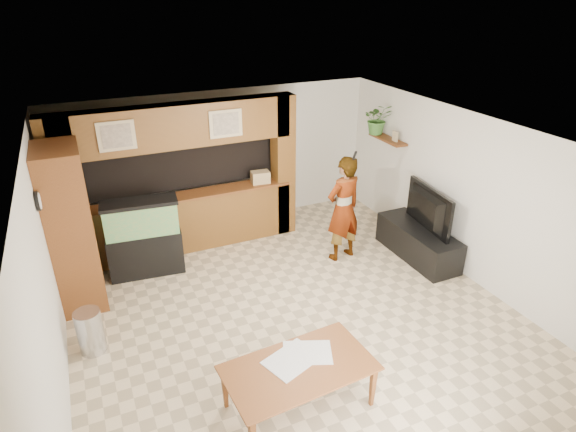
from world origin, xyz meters
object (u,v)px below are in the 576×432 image
television (422,209)px  dining_table (300,389)px  person (343,209)px  pantry_cabinet (71,228)px  aquarium (144,238)px

television → dining_table: bearing=130.7°
television → person: 1.32m
pantry_cabinet → aquarium: bearing=19.8°
pantry_cabinet → person: 4.18m
aquarium → person: 3.28m
pantry_cabinet → aquarium: size_ratio=1.85×
pantry_cabinet → dining_table: 3.93m
pantry_cabinet → aquarium: (0.99, 0.36, -0.56)m
aquarium → television: 4.58m
pantry_cabinet → television: size_ratio=1.91×
aquarium → dining_table: 3.75m
aquarium → television: aquarium is taller
dining_table → person: bearing=48.8°
aquarium → television: bearing=-12.0°
pantry_cabinet → person: size_ratio=1.30×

